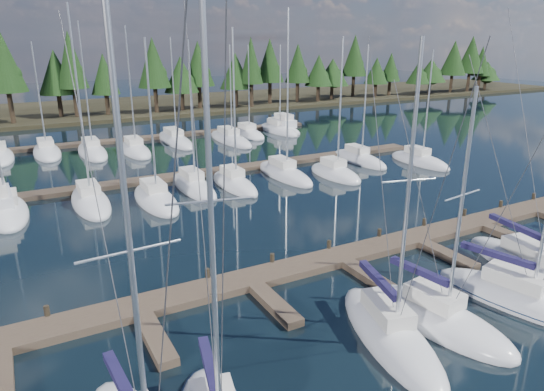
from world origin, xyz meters
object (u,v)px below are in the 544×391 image
front_sailboat_2 (390,334)px  front_sailboat_5 (536,270)px  motor_yacht_right (282,128)px  main_dock (345,261)px  front_sailboat_3 (438,319)px  front_sailboat_4 (521,300)px

front_sailboat_2 → front_sailboat_5: size_ratio=0.90×
motor_yacht_right → main_dock: bearing=-114.9°
front_sailboat_5 → front_sailboat_2: bearing=-176.1°
front_sailboat_3 → motor_yacht_right: 50.12m
main_dock → front_sailboat_4: size_ratio=3.43×
main_dock → front_sailboat_2: bearing=-111.7°
front_sailboat_4 → front_sailboat_5: front_sailboat_5 is taller
main_dock → motor_yacht_right: (18.28, 39.45, 0.26)m
front_sailboat_3 → front_sailboat_5: size_ratio=0.78×
front_sailboat_2 → motor_yacht_right: 51.07m
front_sailboat_3 → front_sailboat_4: front_sailboat_4 is taller
front_sailboat_5 → motor_yacht_right: front_sailboat_5 is taller
main_dock → front_sailboat_4: bearing=-57.9°
front_sailboat_5 → motor_yacht_right: (9.60, 45.72, 0.17)m
front_sailboat_3 → front_sailboat_5: 8.73m
main_dock → front_sailboat_3: 7.22m
front_sailboat_4 → motor_yacht_right: front_sailboat_4 is taller
front_sailboat_3 → front_sailboat_5: bearing=6.3°
front_sailboat_4 → front_sailboat_3: bearing=171.9°
front_sailboat_2 → front_sailboat_4: bearing=-6.4°
main_dock → front_sailboat_3: bearing=-89.9°
front_sailboat_2 → front_sailboat_4: (7.78, -0.87, -0.01)m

